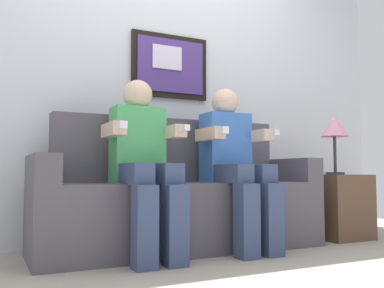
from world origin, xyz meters
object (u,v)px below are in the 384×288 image
side_table_right (338,206)px  person_on_left (144,158)px  table_lamp (334,129)px  spare_remote_on_table (332,173)px  couch (181,203)px  person_on_right (235,159)px

side_table_right → person_on_left: bearing=-177.9°
person_on_left → table_lamp: size_ratio=2.41×
person_on_left → spare_remote_on_table: bearing=2.2°
couch → person_on_right: person_on_right is taller
person_on_left → person_on_right: (0.65, 0.00, 0.00)m
person_on_left → spare_remote_on_table: person_on_left is taller
table_lamp → spare_remote_on_table: table_lamp is taller
person_on_right → side_table_right: bearing=3.5°
spare_remote_on_table → person_on_left: bearing=-177.8°
person_on_right → side_table_right: person_on_right is taller
person_on_right → spare_remote_on_table: (0.93, 0.06, -0.10)m
person_on_left → person_on_right: bearing=0.0°
couch → spare_remote_on_table: size_ratio=14.87×
couch → person_on_left: person_on_left is taller
table_lamp → person_on_left: bearing=-178.7°
couch → spare_remote_on_table: couch is taller
couch → spare_remote_on_table: 1.28m
couch → side_table_right: 1.32m
person_on_right → table_lamp: bearing=2.3°
side_table_right → table_lamp: bearing=-150.4°
couch → table_lamp: (1.27, -0.13, 0.55)m
person_on_left → spare_remote_on_table: size_ratio=8.54×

